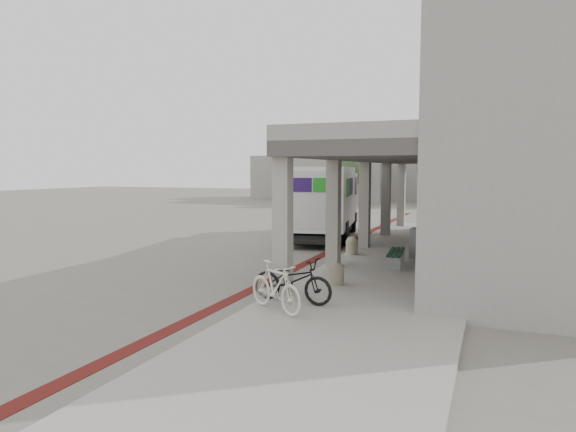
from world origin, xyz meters
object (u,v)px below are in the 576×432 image
at_px(utility_cabinet, 417,243).
at_px(bicycle_black, 292,280).
at_px(bench, 396,255).
at_px(fedex_truck, 325,201).
at_px(bicycle_cream, 275,287).

height_order(utility_cabinet, bicycle_black, bicycle_black).
xyz_separation_m(bench, utility_cabinet, (0.41, 1.66, 0.18)).
distance_m(fedex_truck, bicycle_cream, 12.35).
bearing_deg(bicycle_black, bench, -9.03).
relative_size(fedex_truck, bicycle_cream, 4.47).
distance_m(bicycle_black, bicycle_cream, 0.79).
bearing_deg(fedex_truck, bicycle_black, -85.56).
bearing_deg(utility_cabinet, bench, -102.14).
xyz_separation_m(utility_cabinet, bicycle_cream, (-1.80, -7.67, 0.02)).
xyz_separation_m(fedex_truck, bicycle_cream, (2.82, -11.98, -1.04)).
height_order(fedex_truck, utility_cabinet, fedex_truck).
xyz_separation_m(utility_cabinet, bicycle_black, (-1.74, -6.88, 0.00)).
distance_m(fedex_truck, bicycle_black, 11.61).
bearing_deg(utility_cabinet, bicycle_cream, -101.51).
height_order(bench, utility_cabinet, utility_cabinet).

